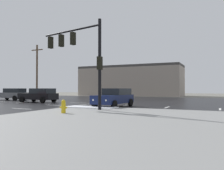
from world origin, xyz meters
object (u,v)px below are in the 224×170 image
(fire_hydrant, at_px, (63,106))
(sedan_black, at_px, (39,95))
(traffic_signal_mast, at_px, (80,50))
(sedan_grey, at_px, (12,94))
(sedan_navy, at_px, (114,97))
(utility_pole_far, at_px, (37,70))

(fire_hydrant, bearing_deg, sedan_black, 138.00)
(traffic_signal_mast, height_order, sedan_black, traffic_signal_mast)
(fire_hydrant, xyz_separation_m, sedan_grey, (-17.01, 11.46, 0.32))
(sedan_navy, bearing_deg, fire_hydrant, 1.42)
(traffic_signal_mast, height_order, sedan_navy, traffic_signal_mast)
(sedan_navy, xyz_separation_m, sedan_grey, (-17.31, 4.72, 0.00))
(sedan_grey, bearing_deg, traffic_signal_mast, 148.08)
(utility_pole_far, bearing_deg, sedan_black, -46.03)
(traffic_signal_mast, relative_size, sedan_navy, 1.35)
(traffic_signal_mast, bearing_deg, fire_hydrant, 117.63)
(sedan_black, distance_m, utility_pole_far, 12.08)
(traffic_signal_mast, height_order, utility_pole_far, utility_pole_far)
(traffic_signal_mast, xyz_separation_m, utility_pole_far, (-17.21, 14.22, 0.05))
(sedan_black, bearing_deg, sedan_grey, -17.62)
(sedan_black, relative_size, utility_pole_far, 0.53)
(fire_hydrant, height_order, sedan_grey, sedan_grey)
(sedan_black, xyz_separation_m, utility_pole_far, (-8.00, 8.29, 3.66))
(traffic_signal_mast, xyz_separation_m, sedan_grey, (-16.09, 8.27, -3.61))
(sedan_navy, relative_size, sedan_grey, 1.00)
(sedan_black, relative_size, sedan_navy, 0.99)
(fire_hydrant, xyz_separation_m, sedan_navy, (0.30, 6.73, 0.32))
(traffic_signal_mast, bearing_deg, sedan_black, -21.14)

